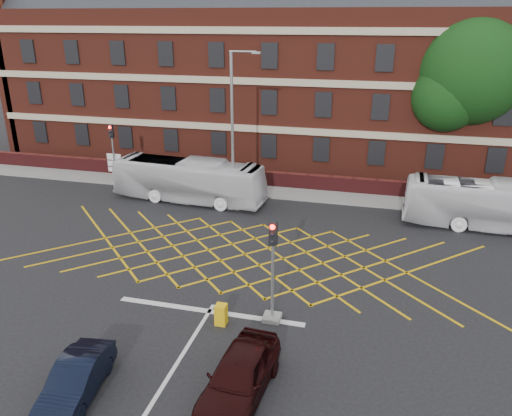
% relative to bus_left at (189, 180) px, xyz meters
% --- Properties ---
extents(ground, '(120.00, 120.00, 0.00)m').
position_rel_bus_left_xyz_m(ground, '(5.72, -8.80, -1.42)').
color(ground, black).
rests_on(ground, ground).
extents(victorian_building, '(51.00, 12.17, 20.40)m').
position_rel_bus_left_xyz_m(victorian_building, '(5.96, 13.20, 6.42)').
color(victorian_building, maroon).
rests_on(victorian_building, ground).
extents(boundary_wall, '(56.00, 0.50, 1.10)m').
position_rel_bus_left_xyz_m(boundary_wall, '(5.72, 4.20, -0.87)').
color(boundary_wall, '#4C1416').
rests_on(boundary_wall, ground).
extents(far_pavement, '(60.00, 3.00, 0.12)m').
position_rel_bus_left_xyz_m(far_pavement, '(5.72, 3.20, -1.36)').
color(far_pavement, slate).
rests_on(far_pavement, ground).
extents(box_junction_hatching, '(8.22, 8.22, 0.02)m').
position_rel_bus_left_xyz_m(box_junction_hatching, '(5.72, -6.80, -1.41)').
color(box_junction_hatching, '#CC990C').
rests_on(box_junction_hatching, ground).
extents(stop_line, '(8.00, 0.30, 0.02)m').
position_rel_bus_left_xyz_m(stop_line, '(5.72, -12.30, -1.41)').
color(stop_line, silver).
rests_on(stop_line, ground).
extents(bus_left, '(10.33, 3.18, 2.83)m').
position_rel_bus_left_xyz_m(bus_left, '(0.00, 0.00, 0.00)').
color(bus_left, silver).
rests_on(bus_left, ground).
extents(bus_right, '(10.23, 2.63, 2.83)m').
position_rel_bus_left_xyz_m(bus_right, '(18.65, -0.01, -0.00)').
color(bus_right, white).
rests_on(bus_right, ground).
extents(car_navy, '(1.83, 3.87, 1.22)m').
position_rel_bus_left_xyz_m(car_navy, '(3.24, -17.98, -0.80)').
color(car_navy, black).
rests_on(car_navy, ground).
extents(car_maroon, '(2.11, 4.55, 1.51)m').
position_rel_bus_left_xyz_m(car_maroon, '(8.28, -16.65, -0.66)').
color(car_maroon, black).
rests_on(car_maroon, ground).
extents(deciduous_tree, '(7.49, 7.18, 11.55)m').
position_rel_bus_left_xyz_m(deciduous_tree, '(17.44, 8.13, 6.02)').
color(deciduous_tree, black).
rests_on(deciduous_tree, ground).
extents(traffic_light_near, '(0.70, 0.70, 4.27)m').
position_rel_bus_left_xyz_m(traffic_light_near, '(8.36, -12.24, 0.35)').
color(traffic_light_near, slate).
rests_on(traffic_light_near, ground).
extents(traffic_light_far, '(0.70, 0.70, 4.27)m').
position_rel_bus_left_xyz_m(traffic_light_far, '(-6.68, 2.32, 0.35)').
color(traffic_light_far, slate).
rests_on(traffic_light_far, ground).
extents(street_lamp, '(2.25, 1.00, 9.61)m').
position_rel_bus_left_xyz_m(street_lamp, '(3.24, -0.42, 1.95)').
color(street_lamp, slate).
rests_on(street_lamp, ground).
extents(direction_signs, '(1.10, 0.16, 2.20)m').
position_rel_bus_left_xyz_m(direction_signs, '(-6.74, 2.45, -0.04)').
color(direction_signs, gray).
rests_on(direction_signs, ground).
extents(utility_cabinet, '(0.43, 0.44, 0.86)m').
position_rel_bus_left_xyz_m(utility_cabinet, '(6.47, -13.02, -0.99)').
color(utility_cabinet, '#E6B00D').
rests_on(utility_cabinet, ground).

